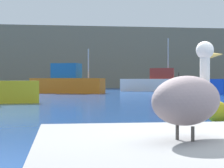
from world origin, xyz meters
TOP-DOWN VIEW (x-y plane):
  - hillside_backdrop at (0.00, 64.17)m, footprint 140.00×13.51m
  - pelican at (-0.70, -0.32)m, footprint 1.03×0.97m
  - fishing_boat_white at (8.44, 39.29)m, footprint 6.74×4.17m
  - fishing_boat_orange at (-1.09, 33.65)m, footprint 7.07×4.36m
  - mooring_buoy at (2.68, 7.19)m, footprint 0.63×0.63m

SIDE VIEW (x-z plane):
  - mooring_buoy at x=2.68m, z-range 0.00..0.63m
  - fishing_boat_white at x=8.44m, z-range -1.98..3.86m
  - fishing_boat_orange at x=-1.09m, z-range -1.02..3.11m
  - pelican at x=-0.70m, z-range 0.64..1.51m
  - hillside_backdrop at x=0.00m, z-range 0.00..9.62m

